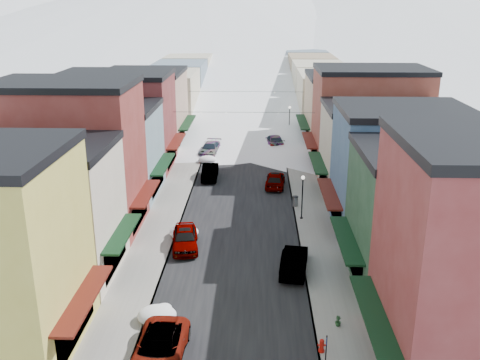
# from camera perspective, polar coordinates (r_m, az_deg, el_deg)

# --- Properties ---
(road) EXTENTS (10.00, 160.00, 0.01)m
(road) POSITION_cam_1_polar(r_m,az_deg,el_deg) (82.90, 0.74, 5.72)
(road) COLOR black
(road) RESTS_ON ground
(sidewalk_left) EXTENTS (3.20, 160.00, 0.15)m
(sidewalk_left) POSITION_cam_1_polar(r_m,az_deg,el_deg) (83.27, -3.82, 5.79)
(sidewalk_left) COLOR gray
(sidewalk_left) RESTS_ON ground
(sidewalk_right) EXTENTS (3.20, 160.00, 0.15)m
(sidewalk_right) POSITION_cam_1_polar(r_m,az_deg,el_deg) (83.02, 5.33, 5.71)
(sidewalk_right) COLOR gray
(sidewalk_right) RESTS_ON ground
(curb_left) EXTENTS (0.10, 160.00, 0.15)m
(curb_left) POSITION_cam_1_polar(r_m,az_deg,el_deg) (83.13, -2.75, 5.78)
(curb_left) COLOR slate
(curb_left) RESTS_ON ground
(curb_right) EXTENTS (0.10, 160.00, 0.15)m
(curb_right) POSITION_cam_1_polar(r_m,az_deg,el_deg) (82.94, 4.25, 5.73)
(curb_right) COLOR slate
(curb_right) RESTS_ON ground
(bldg_l_cream) EXTENTS (11.30, 8.20, 9.50)m
(bldg_l_cream) POSITION_cam_1_polar(r_m,az_deg,el_deg) (38.89, -20.60, -3.11)
(bldg_l_cream) COLOR beige
(bldg_l_cream) RESTS_ON ground
(bldg_l_brick_near) EXTENTS (12.30, 8.20, 12.50)m
(bldg_l_brick_near) POSITION_cam_1_polar(r_m,az_deg,el_deg) (45.68, -17.73, 2.31)
(bldg_l_brick_near) COLOR maroon
(bldg_l_brick_near) RESTS_ON ground
(bldg_l_grayblue) EXTENTS (11.30, 9.20, 9.00)m
(bldg_l_grayblue) POSITION_cam_1_polar(r_m,az_deg,el_deg) (53.78, -14.14, 3.06)
(bldg_l_grayblue) COLOR gray
(bldg_l_grayblue) RESTS_ON ground
(bldg_l_brick_far) EXTENTS (13.30, 9.20, 11.00)m
(bldg_l_brick_far) POSITION_cam_1_polar(r_m,az_deg,el_deg) (62.24, -12.91, 6.15)
(bldg_l_brick_far) COLOR maroon
(bldg_l_brick_far) RESTS_ON ground
(bldg_l_tan) EXTENTS (11.30, 11.20, 10.00)m
(bldg_l_tan) POSITION_cam_1_polar(r_m,az_deg,el_deg) (71.65, -10.14, 7.50)
(bldg_l_tan) COLOR tan
(bldg_l_tan) RESTS_ON ground
(bldg_r_green) EXTENTS (11.30, 9.20, 9.50)m
(bldg_r_green) POSITION_cam_1_polar(r_m,az_deg,el_deg) (37.37, 19.90, -3.90)
(bldg_r_green) COLOR #1E3F27
(bldg_r_green) RESTS_ON ground
(bldg_r_blue) EXTENTS (11.30, 9.20, 10.50)m
(bldg_r_blue) POSITION_cam_1_polar(r_m,az_deg,el_deg) (45.34, 16.65, 0.98)
(bldg_r_blue) COLOR #335275
(bldg_r_blue) RESTS_ON ground
(bldg_r_cream) EXTENTS (12.30, 9.20, 9.00)m
(bldg_r_cream) POSITION_cam_1_polar(r_m,az_deg,el_deg) (54.06, 14.79, 3.08)
(bldg_r_cream) COLOR #BEB599
(bldg_r_cream) RESTS_ON ground
(bldg_r_brick_far) EXTENTS (13.30, 9.20, 11.50)m
(bldg_r_brick_far) POSITION_cam_1_polar(r_m,az_deg,el_deg) (62.43, 13.58, 6.37)
(bldg_r_brick_far) COLOR maroon
(bldg_r_brick_far) RESTS_ON ground
(bldg_r_tan) EXTENTS (11.30, 11.20, 9.50)m
(bldg_r_tan) POSITION_cam_1_polar(r_m,az_deg,el_deg) (72.09, 11.21, 7.30)
(bldg_r_tan) COLOR tan
(bldg_r_tan) RESTS_ON ground
(distant_blocks) EXTENTS (34.00, 55.00, 8.00)m
(distant_blocks) POSITION_cam_1_polar(r_m,az_deg,el_deg) (104.84, 1.01, 10.62)
(distant_blocks) COLOR gray
(distant_blocks) RESTS_ON ground
(mountain_ridge) EXTENTS (670.00, 340.00, 34.00)m
(mountain_ridge) POSITION_cam_1_polar(r_m,az_deg,el_deg) (298.80, -2.28, 17.68)
(mountain_ridge) COLOR silver
(mountain_ridge) RESTS_ON ground
(overhead_cables) EXTENTS (16.40, 15.04, 0.04)m
(overhead_cables) POSITION_cam_1_polar(r_m,az_deg,el_deg) (69.42, 0.55, 8.44)
(overhead_cables) COLOR black
(overhead_cables) RESTS_ON ground
(car_white_suv) EXTENTS (2.82, 5.75, 1.57)m
(car_white_suv) POSITION_cam_1_polar(r_m,az_deg,el_deg) (30.00, -8.61, -17.42)
(car_white_suv) COLOR silver
(car_white_suv) RESTS_ON ground
(car_silver_sedan) EXTENTS (2.58, 5.10, 1.66)m
(car_silver_sedan) POSITION_cam_1_polar(r_m,az_deg,el_deg) (41.99, -5.88, -6.19)
(car_silver_sedan) COLOR gray
(car_silver_sedan) RESTS_ON ground
(car_dark_hatch) EXTENTS (1.71, 4.72, 1.55)m
(car_dark_hatch) POSITION_cam_1_polar(r_m,az_deg,el_deg) (57.98, -3.23, 0.86)
(car_dark_hatch) COLOR black
(car_dark_hatch) RESTS_ON ground
(car_silver_wagon) EXTENTS (2.81, 5.54, 1.54)m
(car_silver_wagon) POSITION_cam_1_polar(r_m,az_deg,el_deg) (67.34, -3.20, 3.36)
(car_silver_wagon) COLOR gray
(car_silver_wagon) RESTS_ON ground
(car_green_sedan) EXTENTS (2.39, 5.13, 1.63)m
(car_green_sedan) POSITION_cam_1_polar(r_m,az_deg,el_deg) (38.54, 5.80, -8.58)
(car_green_sedan) COLOR black
(car_green_sedan) RESTS_ON ground
(car_gray_suv) EXTENTS (2.33, 4.93, 1.63)m
(car_gray_suv) POSITION_cam_1_polar(r_m,az_deg,el_deg) (55.47, 3.77, 0.07)
(car_gray_suv) COLOR #9C9EA5
(car_gray_suv) RESTS_ON ground
(car_black_sedan) EXTENTS (2.91, 5.75, 1.60)m
(car_black_sedan) POSITION_cam_1_polar(r_m,az_deg,el_deg) (71.11, 3.68, 4.19)
(car_black_sedan) COLOR black
(car_black_sedan) RESTS_ON ground
(car_lane_silver) EXTENTS (2.18, 4.52, 1.49)m
(car_lane_silver) POSITION_cam_1_polar(r_m,az_deg,el_deg) (74.05, -1.04, 4.76)
(car_lane_silver) COLOR #95989D
(car_lane_silver) RESTS_ON ground
(car_lane_white) EXTENTS (2.92, 5.86, 1.60)m
(car_lane_white) POSITION_cam_1_polar(r_m,az_deg,el_deg) (95.43, 1.95, 7.89)
(car_lane_white) COLOR white
(car_lane_white) RESTS_ON ground
(fire_hydrant) EXTENTS (0.46, 0.35, 0.79)m
(fire_hydrant) POSITION_cam_1_polar(r_m,az_deg,el_deg) (30.72, 8.70, -17.09)
(fire_hydrant) COLOR #BD120A
(fire_hydrant) RESTS_ON sidewalk_right
(parking_sign) EXTENTS (0.08, 0.29, 2.15)m
(parking_sign) POSITION_cam_1_polar(r_m,az_deg,el_deg) (28.88, 9.17, -17.52)
(parking_sign) COLOR black
(parking_sign) RESTS_ON sidewalk_right
(trash_can) EXTENTS (0.56, 0.56, 0.94)m
(trash_can) POSITION_cam_1_polar(r_m,az_deg,el_deg) (50.14, 5.91, -2.25)
(trash_can) COLOR slate
(trash_can) RESTS_ON sidewalk_right
(streetlamp_near) EXTENTS (0.33, 0.33, 3.95)m
(streetlamp_near) POSITION_cam_1_polar(r_m,az_deg,el_deg) (46.64, 6.68, -1.25)
(streetlamp_near) COLOR black
(streetlamp_near) RESTS_ON sidewalk_right
(streetlamp_far) EXTENTS (0.36, 0.36, 4.35)m
(streetlamp_far) POSITION_cam_1_polar(r_m,az_deg,el_deg) (75.81, 5.30, 6.67)
(streetlamp_far) COLOR black
(streetlamp_far) RESTS_ON sidewalk_right
(planter_far) EXTENTS (0.48, 0.48, 0.61)m
(planter_far) POSITION_cam_1_polar(r_m,az_deg,el_deg) (32.97, 10.41, -14.58)
(planter_far) COLOR #224C25
(planter_far) RESTS_ON sidewalk_right
(snow_pile_near) EXTENTS (2.34, 2.64, 0.99)m
(snow_pile_near) POSITION_cam_1_polar(r_m,az_deg,el_deg) (33.37, -8.78, -14.01)
(snow_pile_near) COLOR white
(snow_pile_near) RESTS_ON ground
(snow_pile_mid) EXTENTS (2.39, 2.67, 1.01)m
(snow_pile_mid) POSITION_cam_1_polar(r_m,az_deg,el_deg) (43.98, -5.96, -5.51)
(snow_pile_mid) COLOR white
(snow_pile_mid) RESTS_ON ground
(snow_pile_far) EXTENTS (2.17, 2.54, 0.92)m
(snow_pile_far) POSITION_cam_1_polar(r_m,az_deg,el_deg) (63.82, -3.46, 2.19)
(snow_pile_far) COLOR white
(snow_pile_far) RESTS_ON ground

